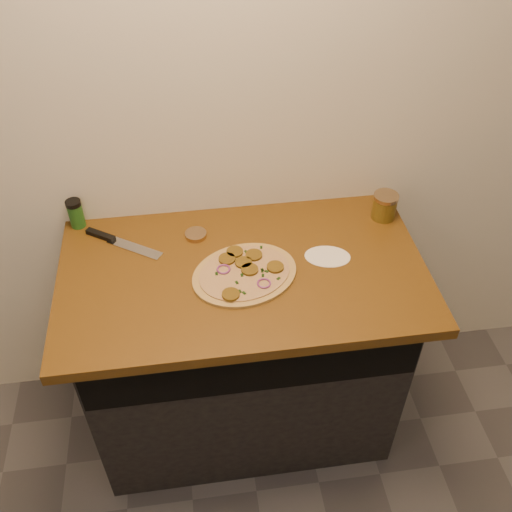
{
  "coord_description": "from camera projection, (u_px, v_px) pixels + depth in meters",
  "views": [
    {
      "loc": [
        -0.14,
        0.08,
        2.19
      ],
      "look_at": [
        0.04,
        1.42,
        0.95
      ],
      "focal_mm": 40.0,
      "sensor_mm": 36.0,
      "label": 1
    }
  ],
  "objects": [
    {
      "name": "pizza",
      "position": [
        245.0,
        273.0,
        1.83
      ],
      "size": [
        0.43,
        0.43,
        0.02
      ],
      "color": "tan",
      "rests_on": "countertop"
    },
    {
      "name": "mason_jar_lid",
      "position": [
        196.0,
        235.0,
        1.98
      ],
      "size": [
        0.08,
        0.08,
        0.02
      ],
      "primitive_type": "cylinder",
      "rotation": [
        0.0,
        0.0,
        0.1
      ],
      "color": "tan",
      "rests_on": "countertop"
    },
    {
      "name": "cabinet",
      "position": [
        244.0,
        351.0,
        2.2
      ],
      "size": [
        1.1,
        0.6,
        0.86
      ],
      "primitive_type": "cube",
      "color": "black",
      "rests_on": "ground"
    },
    {
      "name": "salsa_jar",
      "position": [
        385.0,
        206.0,
        2.03
      ],
      "size": [
        0.09,
        0.09,
        0.1
      ],
      "color": "maroon",
      "rests_on": "countertop"
    },
    {
      "name": "countertop",
      "position": [
        243.0,
        273.0,
        1.88
      ],
      "size": [
        1.2,
        0.7,
        0.04
      ],
      "primitive_type": "cube",
      "color": "brown",
      "rests_on": "cabinet"
    },
    {
      "name": "chefs_knife",
      "position": [
        116.0,
        241.0,
        1.96
      ],
      "size": [
        0.27,
        0.19,
        0.02
      ],
      "color": "#B7BAC1",
      "rests_on": "countertop"
    },
    {
      "name": "flour_spill",
      "position": [
        327.0,
        256.0,
        1.9
      ],
      "size": [
        0.18,
        0.18,
        0.0
      ],
      "primitive_type": "cylinder",
      "rotation": [
        0.0,
        0.0,
        -0.21
      ],
      "color": "white",
      "rests_on": "countertop"
    },
    {
      "name": "spice_shaker",
      "position": [
        76.0,
        213.0,
        1.99
      ],
      "size": [
        0.05,
        0.05,
        0.11
      ],
      "color": "#225B1C",
      "rests_on": "countertop"
    }
  ]
}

